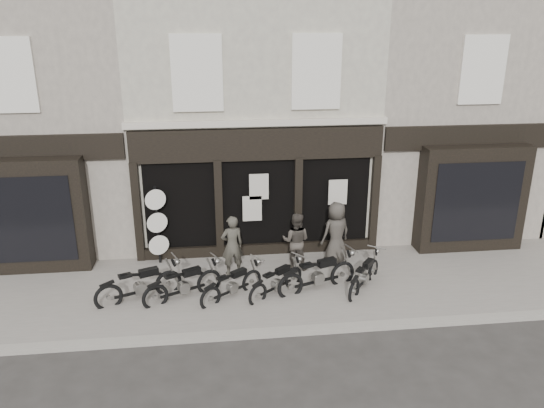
{
  "coord_description": "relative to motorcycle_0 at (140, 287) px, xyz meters",
  "views": [
    {
      "loc": [
        -1.3,
        -11.5,
        6.78
      ],
      "look_at": [
        0.23,
        1.6,
        2.14
      ],
      "focal_mm": 35.0,
      "sensor_mm": 36.0,
      "label": 1
    }
  ],
  "objects": [
    {
      "name": "pavement",
      "position": [
        3.2,
        0.31,
        -0.36
      ],
      "size": [
        30.0,
        4.2,
        0.12
      ],
      "primitive_type": "cube",
      "color": "slate",
      "rests_on": "ground_plane"
    },
    {
      "name": "man_left",
      "position": [
        2.36,
        1.1,
        0.54
      ],
      "size": [
        0.69,
        0.53,
        1.69
      ],
      "primitive_type": "imported",
      "rotation": [
        0.0,
        0.0,
        3.37
      ],
      "color": "#3E3B33",
      "rests_on": "pavement"
    },
    {
      "name": "advert_sign_post",
      "position": [
        0.31,
        2.02,
        0.75
      ],
      "size": [
        0.56,
        0.38,
        2.42
      ],
      "rotation": [
        0.0,
        0.0,
        0.37
      ],
      "color": "black",
      "rests_on": "ground"
    },
    {
      "name": "neighbour_left",
      "position": [
        -3.15,
        5.31,
        3.62
      ],
      "size": [
        5.6,
        6.73,
        8.34
      ],
      "color": "#9F9587",
      "rests_on": "ground"
    },
    {
      "name": "kerb",
      "position": [
        3.2,
        -1.84,
        -0.36
      ],
      "size": [
        30.0,
        0.25,
        0.13
      ],
      "primitive_type": "cube",
      "color": "gray",
      "rests_on": "ground_plane"
    },
    {
      "name": "motorcycle_5",
      "position": [
        5.74,
        -0.05,
        -0.05
      ],
      "size": [
        1.38,
        1.67,
        0.94
      ],
      "rotation": [
        0.0,
        0.0,
        0.92
      ],
      "color": "black",
      "rests_on": "ground"
    },
    {
      "name": "neighbour_right",
      "position": [
        9.55,
        5.31,
        3.62
      ],
      "size": [
        5.6,
        6.73,
        8.34
      ],
      "color": "#9F9587",
      "rests_on": "ground"
    },
    {
      "name": "motorcycle_3",
      "position": [
        3.43,
        -0.08,
        -0.06
      ],
      "size": [
        1.61,
        1.37,
        0.92
      ],
      "rotation": [
        0.0,
        0.0,
        0.67
      ],
      "color": "black",
      "rests_on": "ground"
    },
    {
      "name": "motorcycle_4",
      "position": [
        4.52,
        -0.0,
        0.01
      ],
      "size": [
        2.19,
        1.06,
        1.09
      ],
      "rotation": [
        0.0,
        0.0,
        0.34
      ],
      "color": "black",
      "rests_on": "ground"
    },
    {
      "name": "central_building",
      "position": [
        3.2,
        5.36,
        3.66
      ],
      "size": [
        7.3,
        6.22,
        8.34
      ],
      "color": "#BDB8A2",
      "rests_on": "ground"
    },
    {
      "name": "man_centre",
      "position": [
        4.13,
        1.28,
        0.51
      ],
      "size": [
        0.95,
        0.84,
        1.62
      ],
      "primitive_type": "imported",
      "rotation": [
        0.0,
        0.0,
        2.8
      ],
      "color": "#3F3933",
      "rests_on": "pavement"
    },
    {
      "name": "man_right",
      "position": [
        5.33,
        1.54,
        0.59
      ],
      "size": [
        1.02,
        0.85,
        1.79
      ],
      "primitive_type": "imported",
      "rotation": [
        0.0,
        0.0,
        3.51
      ],
      "color": "#3A3630",
      "rests_on": "pavement"
    },
    {
      "name": "ground_plane",
      "position": [
        3.2,
        -0.59,
        -0.42
      ],
      "size": [
        90.0,
        90.0,
        0.0
      ],
      "primitive_type": "plane",
      "color": "#2D2B28",
      "rests_on": "ground"
    },
    {
      "name": "motorcycle_2",
      "position": [
        2.29,
        -0.15,
        -0.05
      ],
      "size": [
        1.68,
        1.35,
        0.93
      ],
      "rotation": [
        0.0,
        0.0,
        0.63
      ],
      "color": "black",
      "rests_on": "ground"
    },
    {
      "name": "motorcycle_0",
      "position": [
        0.0,
        0.0,
        0.0
      ],
      "size": [
        2.1,
        1.13,
        1.07
      ],
      "rotation": [
        0.0,
        0.0,
        0.39
      ],
      "color": "black",
      "rests_on": "ground"
    },
    {
      "name": "motorcycle_1",
      "position": [
        1.08,
        -0.06,
        -0.02
      ],
      "size": [
        1.98,
        1.21,
        1.03
      ],
      "rotation": [
        0.0,
        0.0,
        0.46
      ],
      "color": "black",
      "rests_on": "ground"
    }
  ]
}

